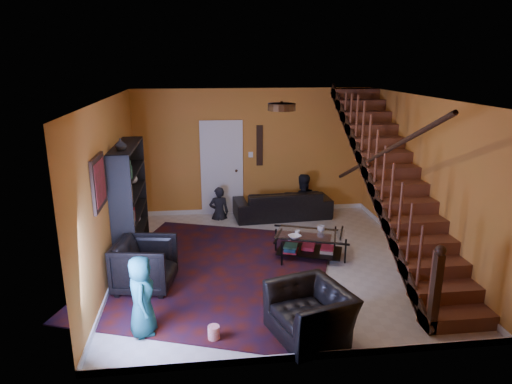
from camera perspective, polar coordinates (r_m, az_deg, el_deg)
The scene contains 21 objects.
floor at distance 8.04m, azimuth 1.91°, elevation -8.67°, with size 5.50×5.50×0.00m, color beige.
room at distance 9.16m, azimuth -7.68°, elevation -5.27°, with size 5.50×5.50×5.50m.
staircase at distance 8.15m, azimuth 16.91°, elevation 1.43°, with size 0.95×5.02×3.18m.
bookshelf at distance 8.26m, azimuth -15.41°, elevation -1.40°, with size 0.35×1.80×2.00m.
door at distance 10.21m, azimuth -4.29°, elevation 2.81°, with size 0.82×0.05×2.05m, color silver.
framed_picture at distance 6.66m, azimuth -19.07°, elevation 1.15°, with size 0.04×0.74×0.74m, color maroon.
wall_hanging at distance 10.18m, azimuth 0.45°, elevation 5.83°, with size 0.14×0.03×0.90m, color black.
ceiling_fixture at distance 6.54m, azimuth 3.23°, elevation 10.57°, with size 0.40×0.40×0.10m, color #3F2814.
rug at distance 7.70m, azimuth -4.93°, elevation -9.80°, with size 3.55×4.06×0.02m, color #40110B.
sofa at distance 10.14m, azimuth 3.30°, elevation -1.47°, with size 2.12×0.83×0.62m, color black.
armchair_left at distance 7.19m, azimuth -13.69°, elevation -8.81°, with size 0.84×0.86×0.79m, color black.
armchair_right at distance 5.96m, azimuth 6.80°, elevation -14.75°, with size 0.99×0.87×0.65m, color black.
person_adult_a at distance 10.09m, azimuth -4.63°, elevation -2.60°, with size 0.43×0.28×1.18m, color black.
person_adult_b at distance 10.29m, azimuth 5.76°, elevation -1.58°, with size 0.69×0.53×1.41m, color black.
person_child at distance 6.03m, azimuth -14.10°, elevation -12.49°, with size 0.52×0.34×1.07m, color #184D5B.
coffee_table at distance 8.16m, azimuth 6.74°, elevation -6.43°, with size 1.33×1.05×0.45m.
cup_a at distance 8.20m, azimuth 8.13°, elevation -4.55°, with size 0.13×0.13×0.10m, color #999999.
cup_b at distance 7.98m, azimuth 5.19°, elevation -5.10°, with size 0.09×0.09×0.09m, color #999999.
bowl at distance 7.86m, azimuth 4.86°, elevation -5.59°, with size 0.21×0.21×0.05m, color #999999.
vase at distance 7.52m, azimuth -16.57°, elevation 5.70°, with size 0.18×0.18×0.19m, color #999999.
popcorn_bucket at distance 5.98m, azimuth -5.30°, elevation -17.07°, with size 0.15×0.15×0.17m, color red.
Camera 1 is at (-1.15, -7.21, 3.37)m, focal length 32.00 mm.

